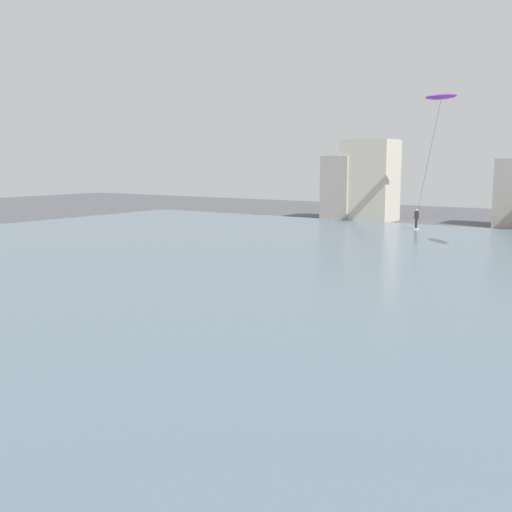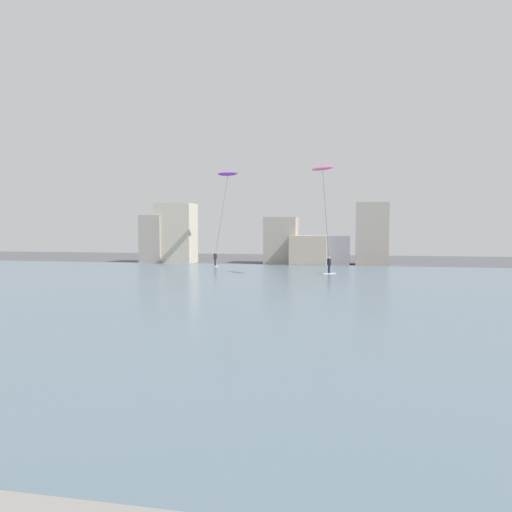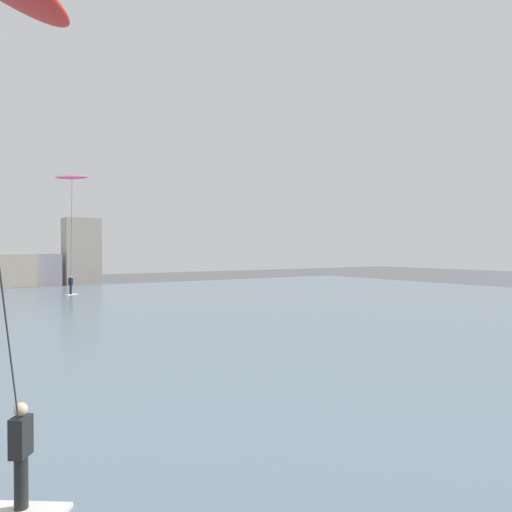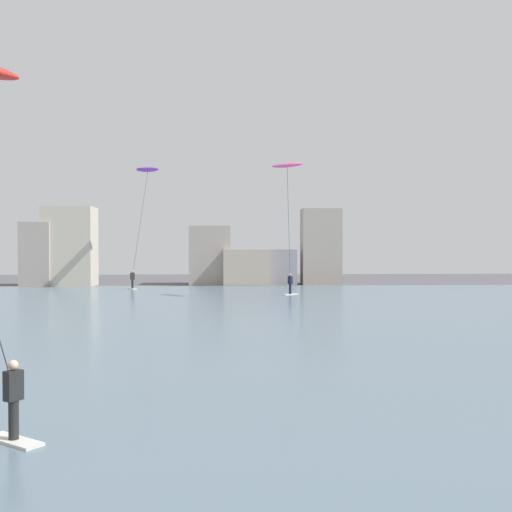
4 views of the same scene
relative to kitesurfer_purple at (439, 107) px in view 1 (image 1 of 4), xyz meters
name	(u,v)px [view 1 (image 1 of 4)]	position (x,y,z in m)	size (l,w,h in m)	color
water_bay	(461,287)	(9.24, -23.17, -9.84)	(84.00, 52.00, 0.10)	slate
far_shore_buildings	(486,191)	(2.62, 5.16, -6.81)	(30.67, 5.35, 7.58)	#A89E93
kitesurfer_purple	(439,107)	(0.00, 0.00, 0.00)	(2.90, 3.91, 11.05)	silver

